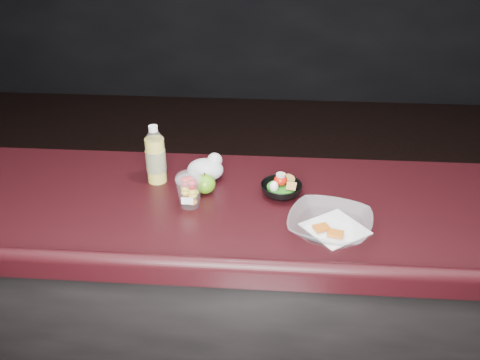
# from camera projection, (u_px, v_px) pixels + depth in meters

# --- Properties ---
(counter) EXTENTS (4.06, 0.71, 1.02)m
(counter) POSITION_uv_depth(u_px,v_px,m) (263.00, 320.00, 2.00)
(counter) COLOR black
(counter) RESTS_ON ground
(lemonade_bottle) EXTENTS (0.07, 0.07, 0.21)m
(lemonade_bottle) POSITION_uv_depth(u_px,v_px,m) (156.00, 158.00, 1.85)
(lemonade_bottle) COLOR gold
(lemonade_bottle) RESTS_ON counter
(fruit_cup) EXTENTS (0.09, 0.09, 0.13)m
(fruit_cup) POSITION_uv_depth(u_px,v_px,m) (189.00, 189.00, 1.72)
(fruit_cup) COLOR white
(fruit_cup) RESTS_ON counter
(green_apple) EXTENTS (0.07, 0.07, 0.07)m
(green_apple) POSITION_uv_depth(u_px,v_px,m) (205.00, 184.00, 1.81)
(green_apple) COLOR #497E0E
(green_apple) RESTS_ON counter
(plastic_bag) EXTENTS (0.13, 0.11, 0.09)m
(plastic_bag) POSITION_uv_depth(u_px,v_px,m) (207.00, 168.00, 1.89)
(plastic_bag) COLOR silver
(plastic_bag) RESTS_ON counter
(snack_bowl) EXTENTS (0.18, 0.18, 0.08)m
(snack_bowl) POSITION_uv_depth(u_px,v_px,m) (281.00, 189.00, 1.79)
(snack_bowl) COLOR black
(snack_bowl) RESTS_ON counter
(takeout_bowl) EXTENTS (0.30, 0.30, 0.06)m
(takeout_bowl) POSITION_uv_depth(u_px,v_px,m) (330.00, 225.00, 1.59)
(takeout_bowl) COLOR silver
(takeout_bowl) RESTS_ON counter
(paper_napkin) EXTENTS (0.22, 0.22, 0.00)m
(paper_napkin) POSITION_uv_depth(u_px,v_px,m) (335.00, 229.00, 1.63)
(paper_napkin) COLOR white
(paper_napkin) RESTS_ON counter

